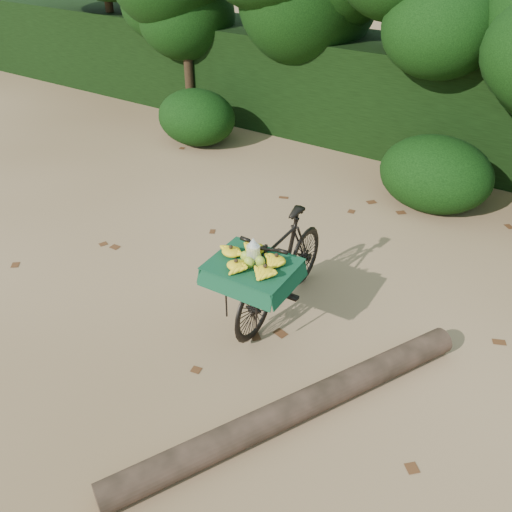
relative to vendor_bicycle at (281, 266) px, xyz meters
The scene contains 7 objects.
ground 1.39m from the vendor_bicycle, 135.08° to the right, with size 80.00×80.00×0.00m, color tan.
vendor_bicycle is the anchor object (origin of this frame).
fallen_log 1.63m from the vendor_bicycle, 53.24° to the right, with size 0.26×0.26×3.58m, color brown.
hedge_backdrop 5.49m from the vendor_bicycle, 99.34° to the left, with size 26.00×1.80×1.80m, color black.
tree_row 5.06m from the vendor_bicycle, 108.47° to the left, with size 14.50×2.00×4.00m, color black, non-canonical shape.
bush_clumps 3.44m from the vendor_bicycle, 96.53° to the left, with size 8.80×1.70×0.90m, color black, non-canonical shape.
leaf_litter 1.09m from the vendor_bicycle, 165.04° to the right, with size 7.00×7.30×0.01m, color #542D16, non-canonical shape.
Camera 1 is at (3.32, -3.28, 3.90)m, focal length 38.00 mm.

